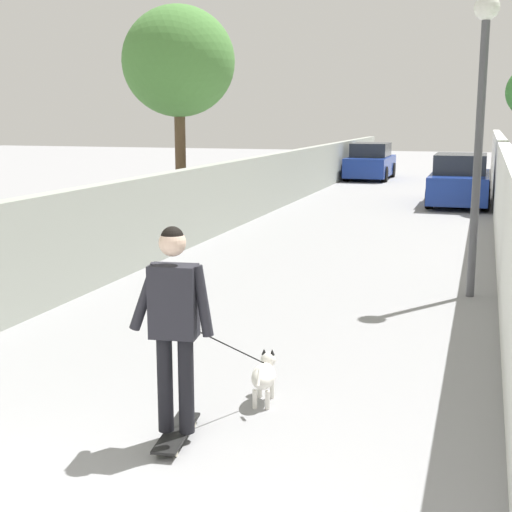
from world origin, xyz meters
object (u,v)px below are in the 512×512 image
at_px(person_skateboarder, 174,314).
at_px(lamp_post, 482,95).
at_px(tree_left_far, 179,63).
at_px(skateboard, 177,433).
at_px(car_near, 460,181).
at_px(car_far, 370,162).
at_px(dog, 264,374).

bearing_deg(person_skateboarder, lamp_post, -20.91).
relative_size(tree_left_far, skateboard, 6.32).
distance_m(tree_left_far, skateboard, 12.19).
xyz_separation_m(tree_left_far, person_skateboarder, (-10.64, -4.57, -2.79)).
relative_size(tree_left_far, lamp_post, 1.19).
relative_size(tree_left_far, car_near, 1.24).
bearing_deg(skateboard, car_far, 5.23).
relative_size(skateboard, dog, 0.62).
height_order(tree_left_far, car_near, tree_left_far).
relative_size(lamp_post, person_skateboarder, 2.51).
bearing_deg(car_far, car_near, -154.15).
relative_size(skateboard, car_near, 0.20).
relative_size(tree_left_far, dog, 3.91).
height_order(tree_left_far, car_far, tree_left_far).
xyz_separation_m(lamp_post, dog, (-4.82, 1.77, -2.69)).
bearing_deg(tree_left_far, car_near, -41.63).
relative_size(person_skateboarder, car_near, 0.41).
xyz_separation_m(tree_left_far, car_far, (15.21, -2.21, -3.17)).
bearing_deg(person_skateboarder, car_near, -5.27).
bearing_deg(dog, car_far, 6.47).
xyz_separation_m(dog, car_near, (16.60, -1.17, 0.44)).
bearing_deg(tree_left_far, dog, -152.44).
height_order(lamp_post, car_far, lamp_post).
distance_m(person_skateboarder, car_far, 25.95).
xyz_separation_m(skateboard, car_near, (17.61, -1.63, 0.65)).
bearing_deg(tree_left_far, lamp_post, -125.28).
distance_m(lamp_post, skateboard, 6.88).
xyz_separation_m(tree_left_far, car_near, (6.97, -6.20, -3.17)).
bearing_deg(skateboard, person_skateboarder, 169.38).
xyz_separation_m(person_skateboarder, car_near, (17.61, -1.63, -0.38)).
relative_size(dog, car_near, 0.32).
xyz_separation_m(tree_left_far, lamp_post, (-4.81, -6.80, -0.92)).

